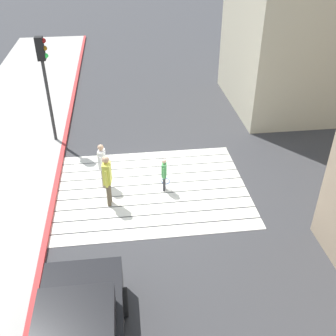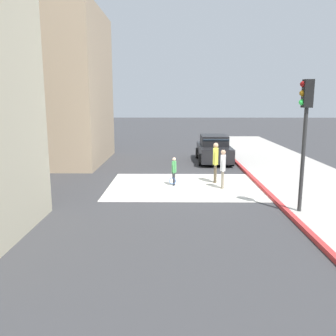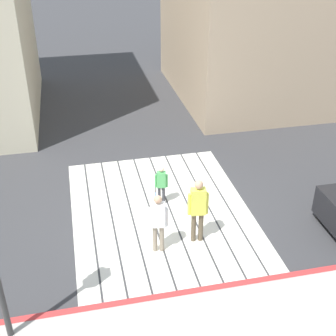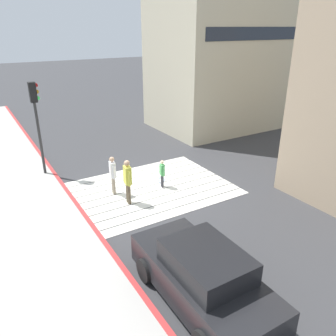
# 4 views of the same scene
# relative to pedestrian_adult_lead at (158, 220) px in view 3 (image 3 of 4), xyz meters

# --- Properties ---
(ground_plane) EXTENTS (120.00, 120.00, 0.00)m
(ground_plane) POSITION_rel_pedestrian_adult_lead_xyz_m (1.60, -0.40, -0.95)
(ground_plane) COLOR #38383A
(crosswalk_stripes) EXTENTS (6.40, 4.90, 0.01)m
(crosswalk_stripes) POSITION_rel_pedestrian_adult_lead_xyz_m (1.60, -0.40, -0.94)
(crosswalk_stripes) COLOR silver
(crosswalk_stripes) RESTS_ON ground
(curb_painted) EXTENTS (0.16, 40.00, 0.13)m
(curb_painted) POSITION_rel_pedestrian_adult_lead_xyz_m (-1.65, -0.40, -0.88)
(curb_painted) COLOR #BC3333
(curb_painted) RESTS_ON ground
(pedestrian_adult_lead) EXTENTS (0.26, 0.47, 1.62)m
(pedestrian_adult_lead) POSITION_rel_pedestrian_adult_lead_xyz_m (0.00, 0.00, 0.00)
(pedestrian_adult_lead) COLOR gray
(pedestrian_adult_lead) RESTS_ON ground
(pedestrian_adult_trailing) EXTENTS (0.27, 0.52, 1.79)m
(pedestrian_adult_trailing) POSITION_rel_pedestrian_adult_lead_xyz_m (0.18, -1.04, 0.10)
(pedestrian_adult_trailing) COLOR brown
(pedestrian_adult_trailing) RESTS_ON ground
(pedestrian_child_with_racket) EXTENTS (0.31, 0.39, 1.23)m
(pedestrian_child_with_racket) POSITION_rel_pedestrian_adult_lead_xyz_m (2.02, -0.49, -0.26)
(pedestrian_child_with_racket) COLOR #333338
(pedestrian_child_with_racket) RESTS_ON ground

